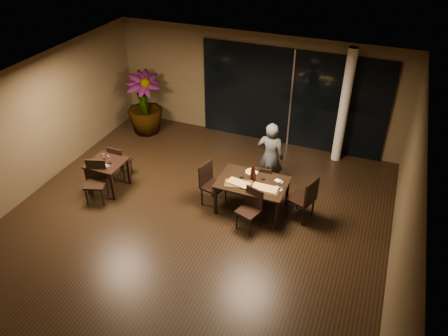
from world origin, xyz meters
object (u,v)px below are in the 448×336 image
at_px(bottle_c, 254,173).
at_px(side_table, 107,166).
at_px(bottle_b, 254,175).
at_px(chair_main_left, 210,182).
at_px(chair_side_near, 96,179).
at_px(main_table, 252,184).
at_px(potted_plant, 144,104).
at_px(diner, 270,157).
at_px(bottle_a, 252,173).
at_px(chair_main_far, 263,180).
at_px(chair_main_right, 305,197).
at_px(chair_main_near, 251,207).
at_px(chair_side_far, 119,161).

bearing_deg(bottle_c, side_table, -169.78).
bearing_deg(bottle_c, bottle_b, -60.56).
bearing_deg(chair_main_left, chair_side_near, 122.44).
distance_m(main_table, potted_plant, 4.64).
distance_m(diner, bottle_a, 0.89).
xyz_separation_m(chair_main_far, chair_main_right, (1.06, -0.44, 0.12)).
xyz_separation_m(side_table, chair_main_left, (2.45, 0.39, -0.05)).
height_order(chair_main_near, potted_plant, potted_plant).
bearing_deg(potted_plant, diner, -18.22).
height_order(bottle_a, bottle_c, bottle_a).
xyz_separation_m(main_table, side_table, (-3.40, -0.50, -0.05)).
xyz_separation_m(chair_main_right, bottle_b, (-1.13, -0.05, 0.30)).
height_order(chair_main_right, chair_side_far, chair_main_right).
xyz_separation_m(main_table, chair_main_right, (1.15, 0.09, -0.09)).
xyz_separation_m(chair_side_far, bottle_b, (3.44, 0.05, 0.40)).
relative_size(bottle_b, bottle_c, 0.89).
bearing_deg(chair_main_near, chair_main_left, 176.97).
bearing_deg(diner, chair_side_near, 25.71).
height_order(chair_side_far, chair_side_near, chair_side_near).
xyz_separation_m(chair_main_near, bottle_c, (-0.18, 0.66, 0.40)).
relative_size(chair_main_near, chair_main_right, 0.87).
xyz_separation_m(chair_main_near, potted_plant, (-4.18, 2.86, 0.38)).
height_order(chair_main_right, bottle_c, bottle_c).
xyz_separation_m(chair_main_right, bottle_c, (-1.17, 0.02, 0.32)).
xyz_separation_m(chair_main_right, diner, (-1.05, 0.87, 0.27)).
relative_size(chair_main_left, chair_main_right, 0.96).
bearing_deg(bottle_b, chair_side_far, -179.11).
xyz_separation_m(main_table, bottle_a, (-0.04, 0.09, 0.24)).
distance_m(side_table, chair_main_left, 2.48).
bearing_deg(chair_main_right, chair_side_far, -69.62).
distance_m(side_table, diner, 3.80).
bearing_deg(chair_side_near, chair_main_far, 4.56).
bearing_deg(chair_side_far, chair_main_right, -176.99).
distance_m(chair_side_far, bottle_a, 3.40).
xyz_separation_m(chair_side_far, bottle_c, (3.40, 0.13, 0.42)).
bearing_deg(chair_side_near, bottle_c, -1.04).
distance_m(chair_main_far, chair_main_near, 1.08).
bearing_deg(potted_plant, main_table, -29.95).
bearing_deg(diner, main_table, 81.15).
bearing_deg(chair_side_near, main_table, -2.83).
bearing_deg(chair_main_left, chair_main_right, -70.37).
height_order(main_table, chair_side_near, chair_side_near).
xyz_separation_m(chair_side_far, bottle_a, (3.38, 0.10, 0.42)).
distance_m(chair_main_near, bottle_a, 0.78).
height_order(main_table, bottle_c, bottle_c).
xyz_separation_m(chair_main_near, diner, (-0.05, 1.51, 0.35)).
height_order(chair_main_left, bottle_a, bottle_a).
xyz_separation_m(chair_main_left, chair_side_far, (-2.47, 0.10, -0.07)).
distance_m(chair_main_near, bottle_b, 0.71).
bearing_deg(chair_main_right, diner, -110.62).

